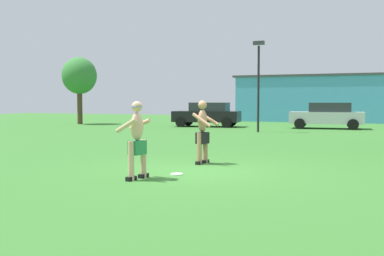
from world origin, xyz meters
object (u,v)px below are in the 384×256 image
(car_black_far_end, at_px, (207,114))
(tree_right_field, at_px, (79,76))
(player_in_black, at_px, (203,130))
(car_silver_mid_lot, at_px, (327,115))
(frisbee, at_px, (177,174))
(player_with_cap, at_px, (137,136))
(lamp_post, at_px, (259,75))

(car_black_far_end, xyz_separation_m, tree_right_field, (-9.75, -0.14, 2.64))
(player_in_black, bearing_deg, car_silver_mid_lot, 83.26)
(frisbee, xyz_separation_m, car_black_far_end, (-5.50, 18.29, 0.81))
(player_in_black, relative_size, car_black_far_end, 0.38)
(player_with_cap, bearing_deg, frisbee, 56.03)
(player_with_cap, xyz_separation_m, player_in_black, (0.53, 2.74, -0.03))
(car_black_far_end, bearing_deg, frisbee, -73.27)
(car_black_far_end, bearing_deg, car_silver_mid_lot, 4.82)
(player_with_cap, distance_m, player_in_black, 2.79)
(frisbee, relative_size, car_silver_mid_lot, 0.07)
(frisbee, distance_m, lamp_post, 14.83)
(tree_right_field, bearing_deg, lamp_post, -14.81)
(player_with_cap, bearing_deg, lamp_post, 92.72)
(player_with_cap, height_order, player_in_black, player_in_black)
(player_with_cap, relative_size, car_black_far_end, 0.38)
(player_with_cap, xyz_separation_m, frisbee, (0.57, 0.85, -0.91))
(lamp_post, relative_size, tree_right_field, 1.01)
(car_silver_mid_lot, bearing_deg, player_in_black, -96.74)
(frisbee, relative_size, car_black_far_end, 0.06)
(frisbee, xyz_separation_m, car_silver_mid_lot, (1.97, 18.92, 0.81))
(lamp_post, bearing_deg, car_black_far_end, 137.67)
(player_in_black, distance_m, car_black_far_end, 17.28)
(player_in_black, bearing_deg, player_with_cap, -100.98)
(car_silver_mid_lot, bearing_deg, lamp_post, -126.26)
(player_with_cap, distance_m, lamp_post, 15.47)
(player_with_cap, relative_size, tree_right_field, 0.35)
(player_in_black, relative_size, car_silver_mid_lot, 0.39)
(car_silver_mid_lot, relative_size, tree_right_field, 0.91)
(frisbee, distance_m, tree_right_field, 23.96)
(player_in_black, distance_m, frisbee, 2.09)
(frisbee, distance_m, car_silver_mid_lot, 19.04)
(player_in_black, height_order, car_silver_mid_lot, player_in_black)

